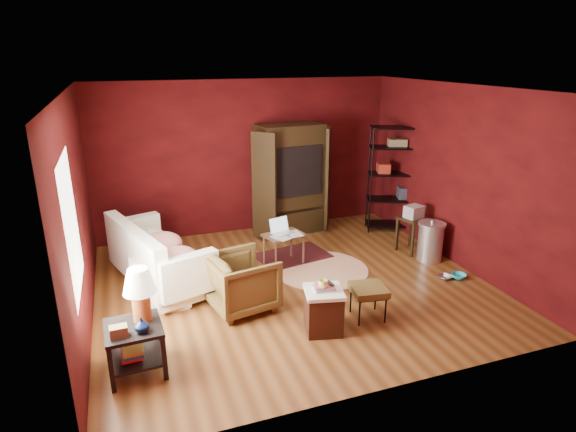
% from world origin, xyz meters
% --- Properties ---
extents(room, '(5.54, 5.04, 2.84)m').
position_xyz_m(room, '(-0.04, -0.01, 1.40)').
color(room, brown).
rests_on(room, ground).
extents(sofa, '(0.55, 1.88, 0.74)m').
position_xyz_m(sofa, '(-1.88, 0.69, 0.37)').
color(sofa, white).
rests_on(sofa, ground).
extents(armchair, '(0.89, 0.93, 0.83)m').
position_xyz_m(armchair, '(-0.86, -0.41, 0.41)').
color(armchair, black).
rests_on(armchair, ground).
extents(pet_bowl_steel, '(0.22, 0.11, 0.21)m').
position_xyz_m(pet_bowl_steel, '(2.22, -0.60, 0.11)').
color(pet_bowl_steel, '#AFB2B6').
rests_on(pet_bowl_steel, ground).
extents(pet_bowl_turquoise, '(0.23, 0.07, 0.23)m').
position_xyz_m(pet_bowl_turquoise, '(2.43, -0.66, 0.11)').
color(pet_bowl_turquoise, '#28AFBD').
rests_on(pet_bowl_turquoise, ground).
extents(vase, '(0.18, 0.19, 0.15)m').
position_xyz_m(vase, '(-2.18, -1.49, 0.62)').
color(vase, '#0C183C').
rests_on(vase, side_table).
extents(mug, '(0.14, 0.12, 0.12)m').
position_xyz_m(mug, '(-0.11, -1.33, 0.67)').
color(mug, '#F4F077').
rests_on(mug, hamper).
extents(side_table, '(0.60, 0.60, 1.14)m').
position_xyz_m(side_table, '(-2.21, -1.29, 0.68)').
color(side_table, black).
rests_on(side_table, ground).
extents(sofa_cushions, '(1.41, 2.23, 0.87)m').
position_xyz_m(sofa_cushions, '(-1.87, 0.64, 0.43)').
color(sofa_cushions, white).
rests_on(sofa_cushions, sofa).
extents(hamper, '(0.54, 0.54, 0.63)m').
position_xyz_m(hamper, '(-0.07, -1.28, 0.29)').
color(hamper, '#441E0F').
rests_on(hamper, ground).
extents(footstool, '(0.48, 0.48, 0.44)m').
position_xyz_m(footstool, '(0.59, -1.19, 0.38)').
color(footstool, black).
rests_on(footstool, ground).
extents(rug_round, '(1.47, 1.47, 0.01)m').
position_xyz_m(rug_round, '(0.59, 0.31, 0.01)').
color(rug_round, '#F3EACA').
rests_on(rug_round, ground).
extents(rug_oriental, '(1.29, 0.97, 0.01)m').
position_xyz_m(rug_oriental, '(0.35, 0.96, 0.02)').
color(rug_oriental, '#55161B').
rests_on(rug_oriental, ground).
extents(laptop_desk, '(0.69, 0.59, 0.75)m').
position_xyz_m(laptop_desk, '(0.11, 0.72, 0.47)').
color(laptop_desk, brown).
rests_on(laptop_desk, ground).
extents(tv_armoire, '(1.59, 0.94, 2.02)m').
position_xyz_m(tv_armoire, '(0.73, 2.11, 1.05)').
color(tv_armoire, black).
rests_on(tv_armoire, ground).
extents(wire_shelving, '(1.05, 0.74, 1.98)m').
position_xyz_m(wire_shelving, '(2.60, 1.54, 1.09)').
color(wire_shelving, black).
rests_on(wire_shelving, ground).
extents(small_stand, '(0.50, 0.50, 0.81)m').
position_xyz_m(small_stand, '(2.34, 0.49, 0.61)').
color(small_stand, black).
rests_on(small_stand, ground).
extents(trash_can, '(0.52, 0.52, 0.69)m').
position_xyz_m(trash_can, '(2.42, 0.08, 0.33)').
color(trash_can, white).
rests_on(trash_can, ground).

